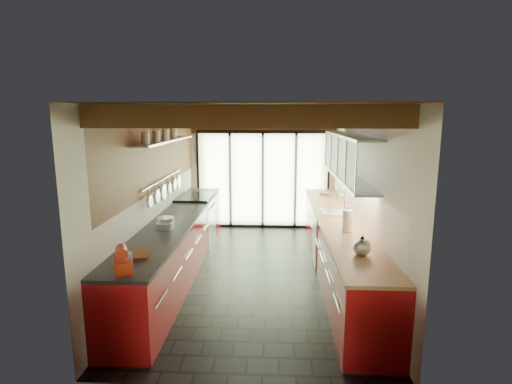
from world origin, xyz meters
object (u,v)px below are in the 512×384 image
paper_towel (347,221)px  soap_bottle (347,225)px  bowl (324,193)px  stand_mixer (123,261)px  kettle (362,246)px

paper_towel → soap_bottle: 0.07m
bowl → stand_mixer: bearing=-121.4°
stand_mixer → paper_towel: size_ratio=0.97×
kettle → bowl: kettle is taller
paper_towel → bowl: 2.62m
stand_mixer → kettle: 2.61m
stand_mixer → kettle: size_ratio=1.19×
kettle → soap_bottle: (0.00, 0.96, -0.03)m
kettle → bowl: bearing=90.0°
stand_mixer → soap_bottle: 2.98m
stand_mixer → bowl: size_ratio=1.66×
stand_mixer → paper_towel: 2.97m
stand_mixer → paper_towel: bearing=31.3°
paper_towel → bowl: bearing=90.0°
stand_mixer → paper_towel: paper_towel is taller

